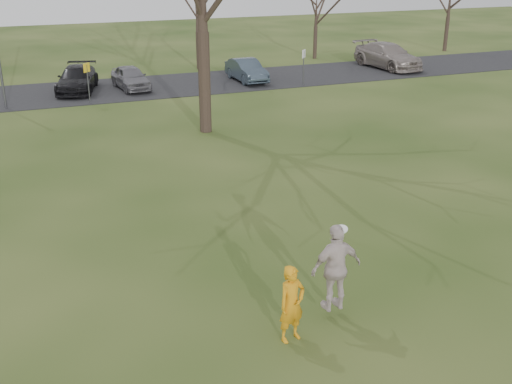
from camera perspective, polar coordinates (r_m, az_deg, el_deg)
ground at (r=13.32m, az=6.46°, el=-11.96°), size 120.00×120.00×0.00m
parking_strip at (r=35.90m, az=-12.55°, el=9.30°), size 62.00×6.50×0.04m
player_defender at (r=12.34m, az=3.34°, el=-10.32°), size 0.67×0.52×1.63m
car_3 at (r=35.73m, az=-16.25°, el=10.03°), size 3.00×4.95×1.34m
car_4 at (r=35.64m, az=-11.55°, el=10.37°), size 1.89×3.87×1.27m
car_5 at (r=37.11m, az=-0.88°, el=11.23°), size 1.47×3.94×1.29m
car_7 at (r=42.32m, az=12.12°, el=12.25°), size 2.77×5.65×1.58m
catching_play at (r=12.94m, az=7.43°, el=-6.97°), size 1.15×0.51×1.94m
sign_yellow at (r=32.45m, az=-15.36°, el=10.36°), size 0.35×0.35×2.08m
sign_white at (r=35.76m, az=4.44°, el=12.03°), size 0.35×0.35×2.08m
small_tree_row at (r=41.12m, az=-7.98°, el=16.56°), size 55.00×5.90×8.50m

